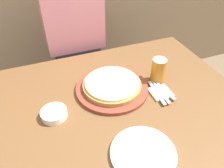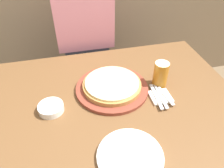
# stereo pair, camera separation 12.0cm
# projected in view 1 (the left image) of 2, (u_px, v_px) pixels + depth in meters

# --- Properties ---
(dining_table) EXTENTS (1.37, 1.06, 0.76)m
(dining_table) POSITION_uv_depth(u_px,v_px,m) (116.00, 146.00, 1.39)
(dining_table) COLOR brown
(dining_table) RESTS_ON ground_plane
(pizza_on_board) EXTENTS (0.40, 0.40, 0.06)m
(pizza_on_board) POSITION_uv_depth(u_px,v_px,m) (112.00, 86.00, 1.21)
(pizza_on_board) COLOR brown
(pizza_on_board) RESTS_ON dining_table
(beer_glass) EXTENTS (0.08, 0.08, 0.15)m
(beer_glass) POSITION_uv_depth(u_px,v_px,m) (158.00, 70.00, 1.23)
(beer_glass) COLOR #B7701E
(beer_glass) RESTS_ON dining_table
(dinner_plate) EXTENTS (0.27, 0.27, 0.02)m
(dinner_plate) POSITION_uv_depth(u_px,v_px,m) (143.00, 153.00, 0.90)
(dinner_plate) COLOR white
(dinner_plate) RESTS_ON dining_table
(side_bowl) EXTENTS (0.13, 0.13, 0.04)m
(side_bowl) POSITION_uv_depth(u_px,v_px,m) (54.00, 114.00, 1.06)
(side_bowl) COLOR white
(side_bowl) RESTS_ON dining_table
(napkin_stack) EXTENTS (0.11, 0.11, 0.01)m
(napkin_stack) POSITION_uv_depth(u_px,v_px,m) (161.00, 93.00, 1.20)
(napkin_stack) COLOR silver
(napkin_stack) RESTS_ON dining_table
(fork) EXTENTS (0.03, 0.20, 0.00)m
(fork) POSITION_uv_depth(u_px,v_px,m) (157.00, 92.00, 1.18)
(fork) COLOR silver
(fork) RESTS_ON napkin_stack
(dinner_knife) EXTENTS (0.03, 0.20, 0.00)m
(dinner_knife) POSITION_uv_depth(u_px,v_px,m) (161.00, 91.00, 1.19)
(dinner_knife) COLOR silver
(dinner_knife) RESTS_ON napkin_stack
(spoon) EXTENTS (0.04, 0.17, 0.00)m
(spoon) POSITION_uv_depth(u_px,v_px,m) (165.00, 90.00, 1.20)
(spoon) COLOR silver
(spoon) RESTS_ON napkin_stack
(diner_person) EXTENTS (0.41, 0.20, 1.36)m
(diner_person) POSITION_uv_depth(u_px,v_px,m) (77.00, 55.00, 1.69)
(diner_person) COLOR #33333D
(diner_person) RESTS_ON ground_plane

